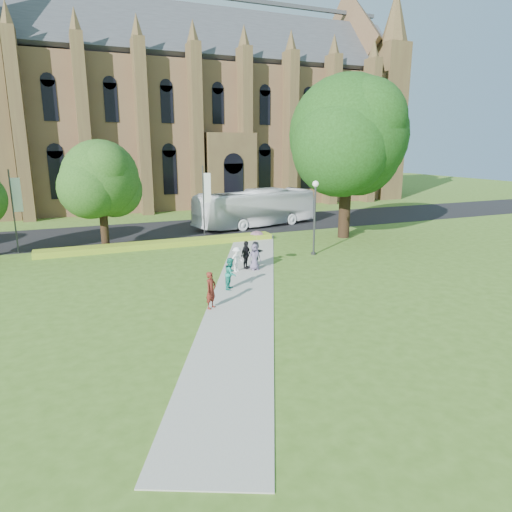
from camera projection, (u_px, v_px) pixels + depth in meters
name	position (u px, v px, depth m)	size (l,w,h in m)	color
ground	(251.00, 294.00, 24.00)	(160.00, 160.00, 0.00)	#42641E
road	(169.00, 230.00, 41.88)	(160.00, 10.00, 0.02)	black
footpath	(244.00, 288.00, 24.89)	(3.20, 30.00, 0.04)	#B2B2A8
flower_hedge	(162.00, 244.00, 34.99)	(18.00, 1.40, 0.45)	gold
cathedral	(207.00, 103.00, 60.22)	(52.60, 18.25, 28.00)	brown
streetlamp	(315.00, 209.00, 31.86)	(0.44, 0.44, 5.24)	#38383D
large_tree	(348.00, 136.00, 36.76)	(9.60, 9.60, 13.20)	#332114
street_tree_1	(100.00, 179.00, 33.45)	(5.60, 5.60, 8.05)	#332114
banner_pole_0	(205.00, 198.00, 37.58)	(0.70, 0.10, 6.00)	#38383D
banner_pole_1	(15.00, 207.00, 32.28)	(0.70, 0.10, 6.00)	#38383D
tour_coach	(256.00, 208.00, 43.42)	(2.94, 12.58, 3.50)	white
pedestrian_0	(211.00, 290.00, 21.64)	(0.66, 0.43, 1.80)	maroon
pedestrian_1	(231.00, 273.00, 24.56)	(0.84, 0.65, 1.73)	#1A8675
pedestrian_2	(237.00, 259.00, 27.95)	(1.00, 0.57, 1.54)	white
pedestrian_3	(246.00, 255.00, 28.61)	(1.04, 0.43, 1.78)	black
pedestrian_4	(255.00, 257.00, 28.37)	(0.80, 0.52, 1.63)	slate
pedestrian_5	(256.00, 254.00, 29.15)	(1.52, 0.48, 1.64)	#2A2C33
parasol	(257.00, 238.00, 28.25)	(0.81, 0.81, 0.71)	#D395B1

